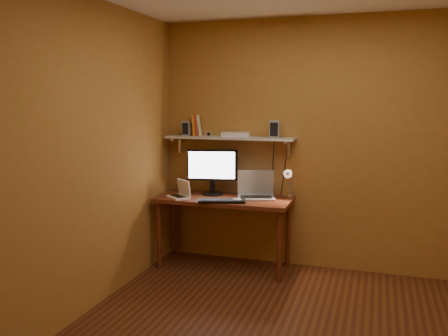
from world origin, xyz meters
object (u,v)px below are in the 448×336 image
(desk_lamp, at_px, (289,179))
(speaker_left, at_px, (187,128))
(shelf_camera, at_px, (209,134))
(router, at_px, (236,134))
(wall_shelf, at_px, (230,138))
(speaker_right, at_px, (275,129))
(laptop, at_px, (256,191))
(desk, at_px, (224,206))
(monitor, at_px, (212,169))
(mouse, at_px, (237,200))
(keyboard, at_px, (222,201))
(netbook, at_px, (181,193))

(desk_lamp, distance_m, speaker_left, 1.25)
(desk_lamp, height_order, speaker_left, speaker_left)
(speaker_left, distance_m, shelf_camera, 0.27)
(speaker_left, xyz_separation_m, router, (0.55, 0.02, -0.06))
(wall_shelf, bearing_deg, speaker_left, -178.39)
(speaker_left, bearing_deg, speaker_right, 0.84)
(laptop, bearing_deg, desk, -179.02)
(shelf_camera, distance_m, router, 0.29)
(laptop, relative_size, speaker_right, 2.47)
(speaker_left, xyz_separation_m, speaker_right, (0.97, 0.01, 0.01))
(monitor, distance_m, speaker_right, 0.80)
(laptop, relative_size, speaker_left, 2.77)
(router, bearing_deg, desk, -107.93)
(laptop, bearing_deg, wall_shelf, 146.97)
(laptop, distance_m, router, 0.64)
(mouse, bearing_deg, wall_shelf, 136.34)
(laptop, height_order, keyboard, laptop)
(wall_shelf, bearing_deg, router, 6.29)
(desk, xyz_separation_m, router, (0.07, 0.20, 0.73))
(desk, distance_m, netbook, 0.47)
(laptop, height_order, netbook, laptop)
(netbook, distance_m, desk_lamp, 1.13)
(desk_lamp, bearing_deg, netbook, -166.53)
(laptop, height_order, speaker_right, speaker_right)
(desk_lamp, height_order, shelf_camera, shelf_camera)
(wall_shelf, xyz_separation_m, desk_lamp, (0.66, -0.07, -0.40))
(desk_lamp, height_order, router, router)
(speaker_left, xyz_separation_m, shelf_camera, (0.27, -0.04, -0.05))
(monitor, bearing_deg, shelf_camera, 149.90)
(desk, distance_m, wall_shelf, 0.72)
(mouse, height_order, desk_lamp, desk_lamp)
(monitor, xyz_separation_m, keyboard, (0.22, -0.33, -0.26))
(mouse, xyz_separation_m, speaker_left, (-0.68, 0.34, 0.68))
(wall_shelf, distance_m, speaker_right, 0.50)
(mouse, bearing_deg, speaker_right, 67.12)
(laptop, bearing_deg, speaker_left, 157.57)
(monitor, xyz_separation_m, netbook, (-0.26, -0.26, -0.22))
(wall_shelf, xyz_separation_m, mouse, (0.19, -0.35, -0.59))
(netbook, height_order, desk_lamp, desk_lamp)
(monitor, bearing_deg, desk, -48.96)
(netbook, bearing_deg, monitor, 83.47)
(netbook, xyz_separation_m, speaker_left, (-0.05, 0.32, 0.65))
(shelf_camera, bearing_deg, mouse, -36.22)
(desk, relative_size, shelf_camera, 14.85)
(mouse, distance_m, speaker_left, 1.02)
(wall_shelf, relative_size, netbook, 4.69)
(keyboard, distance_m, mouse, 0.15)
(speaker_right, bearing_deg, router, 174.00)
(keyboard, bearing_deg, shelf_camera, 113.25)
(desk, height_order, speaker_left, speaker_left)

